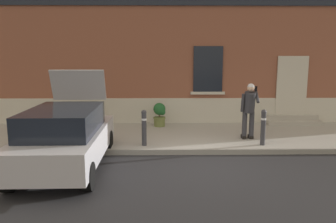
# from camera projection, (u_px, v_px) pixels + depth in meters

# --- Properties ---
(ground_plane) EXTENTS (80.00, 80.00, 0.00)m
(ground_plane) POSITION_uv_depth(u_px,v_px,m) (200.00, 165.00, 8.31)
(ground_plane) COLOR #232326
(sidewalk) EXTENTS (24.00, 3.60, 0.15)m
(sidewalk) POSITION_uv_depth(u_px,v_px,m) (190.00, 136.00, 11.06)
(sidewalk) COLOR #99968E
(sidewalk) RESTS_ON ground
(curb_edge) EXTENTS (24.00, 0.12, 0.15)m
(curb_edge) POSITION_uv_depth(u_px,v_px,m) (196.00, 152.00, 9.22)
(curb_edge) COLOR gray
(curb_edge) RESTS_ON ground
(building_facade) EXTENTS (24.00, 1.52, 7.50)m
(building_facade) POSITION_uv_depth(u_px,v_px,m) (186.00, 29.00, 12.89)
(building_facade) COLOR brown
(building_facade) RESTS_ON ground
(entrance_stoop) EXTENTS (2.00, 0.64, 0.32)m
(entrance_stoop) POSITION_uv_depth(u_px,v_px,m) (292.00, 120.00, 12.60)
(entrance_stoop) COLOR #9E998E
(entrance_stoop) RESTS_ON sidewalk
(hatchback_car_silver) EXTENTS (1.84, 4.09, 2.34)m
(hatchback_car_silver) POSITION_uv_depth(u_px,v_px,m) (66.00, 136.00, 7.98)
(hatchback_car_silver) COLOR #B7B7BF
(hatchback_car_silver) RESTS_ON ground
(bollard_near_person) EXTENTS (0.15, 0.15, 1.04)m
(bollard_near_person) POSITION_uv_depth(u_px,v_px,m) (263.00, 126.00, 9.55)
(bollard_near_person) COLOR #333338
(bollard_near_person) RESTS_ON sidewalk
(bollard_far_left) EXTENTS (0.15, 0.15, 1.04)m
(bollard_far_left) POSITION_uv_depth(u_px,v_px,m) (144.00, 126.00, 9.50)
(bollard_far_left) COLOR #333338
(bollard_far_left) RESTS_ON sidewalk
(person_on_phone) EXTENTS (0.51, 0.52, 1.74)m
(person_on_phone) POSITION_uv_depth(u_px,v_px,m) (249.00, 107.00, 10.12)
(person_on_phone) COLOR #2D2D33
(person_on_phone) RESTS_ON sidewalk
(planter_terracotta) EXTENTS (0.44, 0.44, 0.86)m
(planter_terracotta) POSITION_uv_depth(u_px,v_px,m) (83.00, 114.00, 12.02)
(planter_terracotta) COLOR #B25B38
(planter_terracotta) RESTS_ON sidewalk
(planter_olive) EXTENTS (0.44, 0.44, 0.86)m
(planter_olive) POSITION_uv_depth(u_px,v_px,m) (160.00, 114.00, 12.08)
(planter_olive) COLOR #606B38
(planter_olive) RESTS_ON sidewalk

